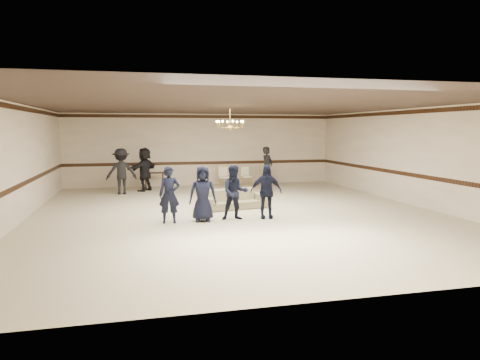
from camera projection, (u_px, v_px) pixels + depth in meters
The scene contains 16 objects.
room at pixel (237, 160), 13.07m from camera, with size 12.01×14.01×3.21m.
chair_rail at pixel (202, 163), 19.89m from camera, with size 12.00×0.02×0.14m, color #351B0F.
crown_molding at pixel (202, 117), 19.65m from camera, with size 12.00×0.02×0.14m, color #351B0F.
chandelier at pixel (230, 118), 13.90m from camera, with size 0.94×0.94×0.89m, color #B18F38, non-canonical shape.
boy_a at pixel (169, 195), 11.76m from camera, with size 0.56×0.36×1.52m, color black.
boy_b at pixel (203, 194), 11.97m from camera, with size 0.74×0.48×1.52m, color black.
boy_c at pixel (235, 193), 12.18m from camera, with size 0.74×0.58×1.52m, color black.
boy_d at pixel (266, 191), 12.39m from camera, with size 0.89×0.37×1.52m, color black.
settee at pixel (233, 199), 13.96m from camera, with size 2.10×0.82×0.61m, color #817C56.
adult_left at pixel (121, 171), 17.04m from camera, with size 1.15×0.66×1.78m, color black.
adult_mid at pixel (145, 169), 17.92m from camera, with size 1.65×0.53×1.78m, color black.
adult_right at pixel (267, 168), 18.72m from camera, with size 0.65×0.43×1.78m, color black.
banquet_chair_left at pixel (224, 177), 19.39m from camera, with size 0.41×0.41×0.86m, color #F0E4CA, non-canonical shape.
banquet_chair_mid at pixel (246, 176), 19.62m from camera, with size 0.41×0.41×0.86m, color #F0E4CA, non-canonical shape.
banquet_chair_right at pixel (267, 176), 19.85m from camera, with size 0.41×0.41×0.86m, color #F0E4CA, non-canonical shape.
console_table at pixel (154, 180), 18.90m from camera, with size 0.81×0.34×0.68m, color black.
Camera 1 is at (-2.97, -12.72, 2.49)m, focal length 32.96 mm.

